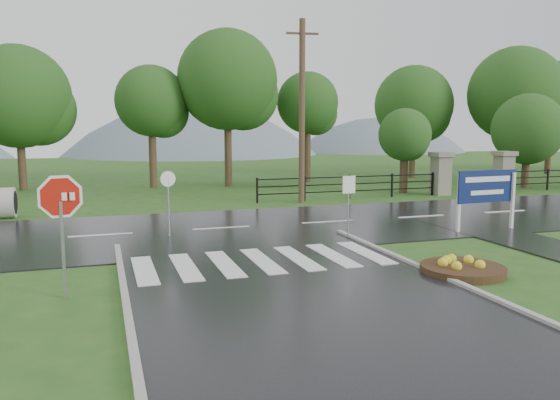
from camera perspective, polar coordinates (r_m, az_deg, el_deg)
name	(u,v)px	position (r m, az deg, el deg)	size (l,w,h in m)	color
ground	(343,329)	(9.89, 6.55, -13.29)	(120.00, 120.00, 0.00)	#29531B
main_road	(222,229)	(19.11, -6.13, -3.06)	(90.00, 8.00, 0.04)	black
walkway	(550,248)	(17.88, 26.37, -4.56)	(2.20, 11.00, 0.04)	black
crosswalk	(262,261)	(14.36, -1.89, -6.35)	(6.50, 2.80, 0.02)	silver
pillar_west	(441,173)	(29.76, 16.46, 2.77)	(1.00, 1.00, 2.24)	gray
pillar_east	(504,171)	(32.20, 22.33, 2.85)	(1.00, 1.00, 2.24)	gray
fence_west	(350,184)	(27.16, 7.28, 1.62)	(9.58, 0.08, 1.20)	black
hills	(162,269)	(76.16, -12.20, -7.08)	(102.00, 48.00, 48.00)	slate
treeline	(188,187)	(32.93, -9.58, 1.35)	(83.20, 5.20, 10.00)	#1D4716
stop_sign	(61,208)	(11.94, -21.92, -0.74)	(1.18, 0.32, 2.73)	#939399
estate_billboard	(487,189)	(19.71, 20.81, 1.04)	(2.39, 0.20, 2.09)	silver
flower_bed	(463,268)	(14.00, 18.54, -6.73)	(2.02, 2.02, 0.40)	#332111
reg_sign_small	(349,194)	(17.17, 7.20, 0.60)	(0.45, 0.08, 2.02)	#939399
reg_sign_round	(168,195)	(17.72, -11.59, 0.47)	(0.49, 0.13, 2.15)	#939399
utility_pole_east	(302,111)	(25.50, 2.30, 9.27)	(1.49, 0.32, 8.40)	#473523
entrance_tree_left	(405,135)	(30.22, 12.91, 6.62)	(2.82, 2.82, 4.55)	#3D2B1C
entrance_tree_right	(528,129)	(35.13, 24.48, 6.73)	(4.12, 4.12, 5.49)	#3D2B1C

